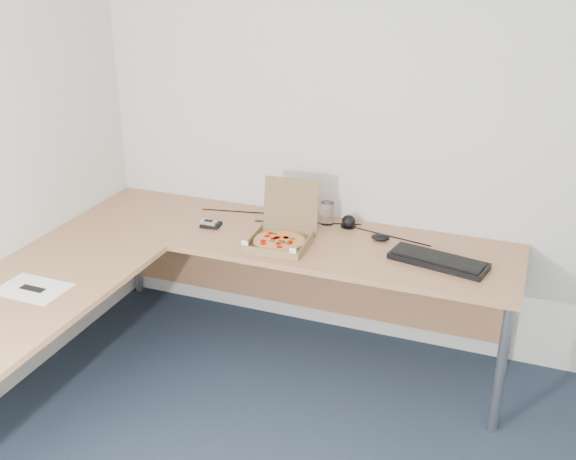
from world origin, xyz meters
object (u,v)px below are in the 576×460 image
at_px(pizza_box, 281,238).
at_px(keyboard, 438,261).
at_px(desk, 198,263).
at_px(wallet, 211,225).
at_px(drinking_glass, 327,213).

bearing_deg(pizza_box, keyboard, 0.55).
xyz_separation_m(desk, wallet, (-0.12, 0.39, 0.04)).
bearing_deg(desk, drinking_glass, 53.88).
bearing_deg(wallet, pizza_box, -17.00).
bearing_deg(keyboard, pizza_box, -163.96).
height_order(pizza_box, drinking_glass, pizza_box).
relative_size(keyboard, wallet, 4.57).
xyz_separation_m(desk, drinking_glass, (0.48, 0.65, 0.10)).
bearing_deg(wallet, drinking_glass, 16.58).
distance_m(desk, pizza_box, 0.46).
bearing_deg(desk, keyboard, 17.95).
xyz_separation_m(pizza_box, drinking_glass, (0.15, 0.34, 0.03)).
relative_size(pizza_box, drinking_glass, 2.69).
bearing_deg(pizza_box, desk, -140.32).
height_order(desk, wallet, wallet).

